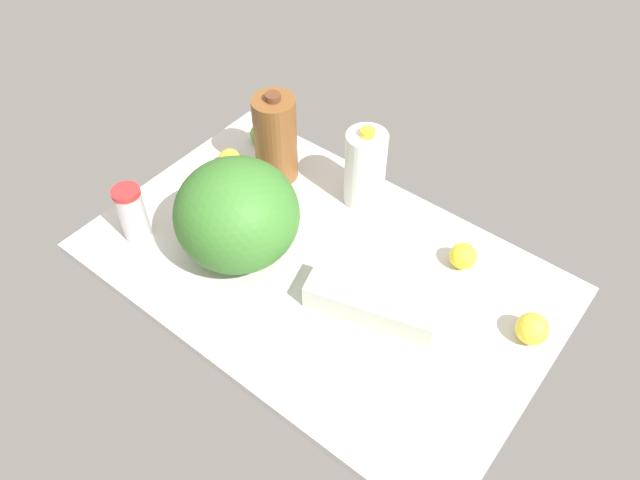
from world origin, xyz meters
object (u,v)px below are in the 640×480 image
tumbler_cup (132,213)px  chocolate_milk_jug (276,139)px  watermelon (237,215)px  lemon_far_back (463,256)px  lime_by_jug (260,134)px  milk_jug (365,168)px  lemon_loose (532,329)px  lemon_beside_bowl (230,160)px  egg_carton (372,302)px

tumbler_cup → chocolate_milk_jug: chocolate_milk_jug is taller
watermelon → lemon_far_back: (48.04, 32.01, -10.45)cm
chocolate_milk_jug → lime_by_jug: 19.43cm
milk_jug → tumbler_cup: 63.48cm
chocolate_milk_jug → lemon_loose: size_ratio=3.66×
lime_by_jug → lemon_beside_bowl: size_ratio=0.86×
egg_carton → lemon_beside_bowl: lemon_beside_bowl is taller
lime_by_jug → lemon_far_back: 75.32cm
watermelon → lemon_loose: (71.90, 22.04, -10.08)cm
watermelon → tumbler_cup: bearing=-153.7°
milk_jug → lemon_loose: milk_jug is taller
egg_carton → lime_by_jug: bearing=138.0°
egg_carton → lemon_loose: (33.73, 16.57, 0.39)cm
egg_carton → chocolate_milk_jug: bearing=139.0°
tumbler_cup → chocolate_milk_jug: (13.54, 42.20, 5.02)cm
milk_jug → chocolate_milk_jug: chocolate_milk_jug is taller
milk_jug → chocolate_milk_jug: (-26.16, -7.22, 1.80)cm
milk_jug → lemon_far_back: milk_jug is taller
watermelon → lime_by_jug: size_ratio=5.19×
lime_by_jug → lemon_loose: size_ratio=0.79×
lemon_beside_bowl → watermelon: bearing=-41.3°
watermelon → lemon_far_back: bearing=33.7°
watermelon → lime_by_jug: 47.34cm
tumbler_cup → watermelon: bearing=26.3°
tumbler_cup → lime_by_jug: bearing=91.0°
watermelon → chocolate_milk_jug: size_ratio=1.12×
tumbler_cup → lime_by_jug: (-0.84, 50.26, -5.27)cm
egg_carton → milk_jug: (-24.72, 30.96, 8.08)cm
watermelon → lime_by_jug: bearing=126.0°
egg_carton → milk_jug: 40.43cm
watermelon → chocolate_milk_jug: chocolate_milk_jug is taller
chocolate_milk_jug → lemon_loose: (84.62, -7.18, -9.49)cm
lime_by_jug → lemon_beside_bowl: (1.95, -15.20, 0.48)cm
lemon_far_back → egg_carton: bearing=-110.4°
watermelon → lemon_loose: 75.87cm
chocolate_milk_jug → lemon_loose: 85.45cm
lime_by_jug → lemon_far_back: (75.14, -5.25, 0.44)cm
egg_carton → milk_jug: milk_jug is taller
milk_jug → lime_by_jug: bearing=178.8°
egg_carton → lemon_loose: lemon_loose is taller
milk_jug → lemon_far_back: (34.59, -4.41, -8.05)cm
lemon_beside_bowl → lemon_loose: (97.05, -0.03, 0.33)cm
egg_carton → chocolate_milk_jug: size_ratio=1.15×
watermelon → tumbler_cup: 29.83cm
chocolate_milk_jug → lemon_loose: bearing=-4.8°
milk_jug → lemon_beside_bowl: 41.96cm
lemon_beside_bowl → lemon_far_back: (73.19, 9.95, -0.03)cm
lemon_far_back → watermelon: bearing=-146.3°
tumbler_cup → lemon_beside_bowl: tumbler_cup is taller
lemon_loose → milk_jug: bearing=166.2°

